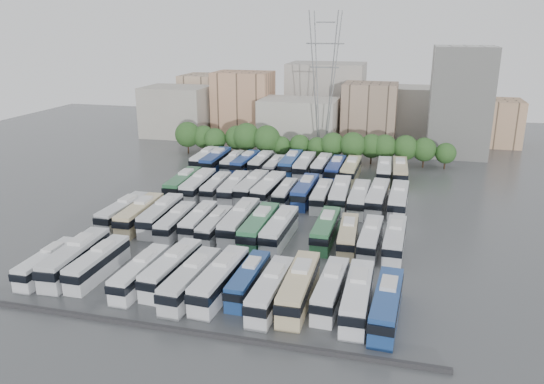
% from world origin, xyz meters
% --- Properties ---
extents(ground, '(220.00, 220.00, 0.00)m').
position_xyz_m(ground, '(0.00, 0.00, 0.00)').
color(ground, '#424447').
rests_on(ground, ground).
extents(parapet, '(56.00, 0.50, 0.50)m').
position_xyz_m(parapet, '(0.00, -33.00, 0.25)').
color(parapet, '#2D2D30').
rests_on(parapet, ground).
extents(tree_line, '(66.66, 7.65, 8.40)m').
position_xyz_m(tree_line, '(-2.47, 42.09, 4.42)').
color(tree_line, black).
rests_on(tree_line, ground).
extents(city_buildings, '(102.00, 35.00, 20.00)m').
position_xyz_m(city_buildings, '(-7.46, 71.86, 7.87)').
color(city_buildings, '#9E998E').
rests_on(city_buildings, ground).
extents(apartment_tower, '(14.00, 14.00, 26.00)m').
position_xyz_m(apartment_tower, '(34.00, 58.00, 13.00)').
color(apartment_tower, silver).
rests_on(apartment_tower, ground).
extents(electricity_pylon, '(9.00, 6.91, 33.83)m').
position_xyz_m(electricity_pylon, '(2.00, 50.00, 18.66)').
color(electricity_pylon, slate).
rests_on(electricity_pylon, ground).
extents(bus_r0_s0, '(2.57, 11.10, 3.47)m').
position_xyz_m(bus_r0_s0, '(-21.41, -24.77, 1.70)').
color(bus_r0_s0, silver).
rests_on(bus_r0_s0, ground).
extents(bus_r0_s1, '(3.61, 13.56, 4.21)m').
position_xyz_m(bus_r0_s1, '(-18.35, -23.18, 2.07)').
color(bus_r0_s1, silver).
rests_on(bus_r0_s1, ground).
extents(bus_r0_s2, '(2.65, 12.00, 3.76)m').
position_xyz_m(bus_r0_s2, '(-14.93, -23.37, 1.85)').
color(bus_r0_s2, silver).
rests_on(bus_r0_s2, ground).
extents(bus_r0_s4, '(2.67, 11.66, 3.65)m').
position_xyz_m(bus_r0_s4, '(-8.35, -24.52, 1.79)').
color(bus_r0_s4, white).
rests_on(bus_r0_s4, ground).
extents(bus_r0_s5, '(3.36, 12.58, 3.91)m').
position_xyz_m(bus_r0_s5, '(-5.02, -22.62, 1.92)').
color(bus_r0_s5, silver).
rests_on(bus_r0_s5, ground).
extents(bus_r0_s6, '(3.32, 12.76, 3.97)m').
position_xyz_m(bus_r0_s6, '(-1.49, -24.90, 1.95)').
color(bus_r0_s6, silver).
rests_on(bus_r0_s6, ground).
extents(bus_r0_s7, '(3.47, 13.14, 4.08)m').
position_xyz_m(bus_r0_s7, '(1.86, -24.02, 2.01)').
color(bus_r0_s7, silver).
rests_on(bus_r0_s7, ground).
extents(bus_r0_s8, '(2.65, 11.30, 3.53)m').
position_xyz_m(bus_r0_s8, '(5.04, -22.75, 1.73)').
color(bus_r0_s8, navy).
rests_on(bus_r0_s8, ground).
extents(bus_r0_s9, '(3.02, 12.37, 3.86)m').
position_xyz_m(bus_r0_s9, '(8.37, -24.87, 1.89)').
color(bus_r0_s9, silver).
rests_on(bus_r0_s9, ground).
extents(bus_r0_s10, '(3.02, 13.29, 4.16)m').
position_xyz_m(bus_r0_s10, '(11.41, -23.67, 2.04)').
color(bus_r0_s10, beige).
rests_on(bus_r0_s10, ground).
extents(bus_r0_s11, '(2.98, 11.90, 3.71)m').
position_xyz_m(bus_r0_s11, '(14.99, -22.86, 1.82)').
color(bus_r0_s11, silver).
rests_on(bus_r0_s11, ground).
extents(bus_r0_s12, '(2.86, 12.89, 4.04)m').
position_xyz_m(bus_r0_s12, '(18.19, -24.10, 1.98)').
color(bus_r0_s12, silver).
rests_on(bus_r0_s12, ground).
extents(bus_r0_s13, '(3.35, 12.68, 3.94)m').
position_xyz_m(bus_r0_s13, '(21.44, -25.02, 1.93)').
color(bus_r0_s13, navy).
rests_on(bus_r0_s13, ground).
extents(bus_r1_s0, '(3.13, 12.61, 3.93)m').
position_xyz_m(bus_r1_s0, '(-21.46, -5.45, 1.93)').
color(bus_r1_s0, silver).
rests_on(bus_r1_s0, ground).
extents(bus_r1_s1, '(3.25, 13.02, 4.06)m').
position_xyz_m(bus_r1_s1, '(-18.23, -5.90, 1.99)').
color(bus_r1_s1, beige).
rests_on(bus_r1_s1, ground).
extents(bus_r1_s2, '(3.41, 12.99, 4.04)m').
position_xyz_m(bus_r1_s2, '(-14.85, -5.27, 1.98)').
color(bus_r1_s2, silver).
rests_on(bus_r1_s2, ground).
extents(bus_r1_s3, '(2.98, 11.74, 3.66)m').
position_xyz_m(bus_r1_s3, '(-11.47, -7.18, 1.79)').
color(bus_r1_s3, silver).
rests_on(bus_r1_s3, ground).
extents(bus_r1_s4, '(2.94, 11.66, 3.63)m').
position_xyz_m(bus_r1_s4, '(-8.22, -5.85, 1.78)').
color(bus_r1_s4, silver).
rests_on(bus_r1_s4, ground).
extents(bus_r1_s5, '(2.62, 11.28, 3.53)m').
position_xyz_m(bus_r1_s5, '(-5.11, -7.02, 1.73)').
color(bus_r1_s5, silver).
rests_on(bus_r1_s5, ground).
extents(bus_r1_s6, '(3.17, 13.66, 4.27)m').
position_xyz_m(bus_r1_s6, '(-1.72, -5.32, 2.10)').
color(bus_r1_s6, silver).
rests_on(bus_r1_s6, ground).
extents(bus_r1_s7, '(3.03, 13.57, 4.25)m').
position_xyz_m(bus_r1_s7, '(1.85, -6.79, 2.09)').
color(bus_r1_s7, '#317349').
rests_on(bus_r1_s7, ground).
extents(bus_r1_s8, '(3.15, 12.96, 4.05)m').
position_xyz_m(bus_r1_s8, '(4.96, -6.66, 1.99)').
color(bus_r1_s8, silver).
rests_on(bus_r1_s8, ground).
extents(bus_r1_s10, '(2.82, 12.50, 3.92)m').
position_xyz_m(bus_r1_s10, '(11.57, -4.87, 1.92)').
color(bus_r1_s10, '#2E6B40').
rests_on(bus_r1_s10, ground).
extents(bus_r1_s11, '(3.11, 11.69, 3.63)m').
position_xyz_m(bus_r1_s11, '(15.02, -6.07, 1.78)').
color(bus_r1_s11, tan).
rests_on(bus_r1_s11, ground).
extents(bus_r1_s12, '(2.98, 11.94, 3.72)m').
position_xyz_m(bus_r1_s12, '(18.29, -6.40, 1.83)').
color(bus_r1_s12, silver).
rests_on(bus_r1_s12, ground).
extents(bus_r1_s13, '(3.09, 12.43, 3.87)m').
position_xyz_m(bus_r1_s13, '(21.64, -6.25, 1.90)').
color(bus_r1_s13, silver).
rests_on(bus_r1_s13, ground).
extents(bus_r2_s1, '(3.56, 13.56, 4.22)m').
position_xyz_m(bus_r2_s1, '(-18.18, 11.07, 2.07)').
color(bus_r2_s1, '#2A633C').
rests_on(bus_r2_s1, ground).
extents(bus_r2_s2, '(3.60, 13.50, 4.19)m').
position_xyz_m(bus_r2_s2, '(-15.03, 10.83, 2.06)').
color(bus_r2_s2, silver).
rests_on(bus_r2_s2, ground).
extents(bus_r2_s3, '(2.97, 11.87, 3.70)m').
position_xyz_m(bus_r2_s3, '(-11.71, 11.51, 1.82)').
color(bus_r2_s3, silver).
rests_on(bus_r2_s3, ground).
extents(bus_r2_s4, '(3.39, 12.97, 4.03)m').
position_xyz_m(bus_r2_s4, '(-8.17, 11.45, 1.98)').
color(bus_r2_s4, silver).
rests_on(bus_r2_s4, ground).
extents(bus_r2_s5, '(3.24, 13.34, 4.16)m').
position_xyz_m(bus_r2_s5, '(-4.96, 12.33, 2.04)').
color(bus_r2_s5, silver).
rests_on(bus_r2_s5, ground).
extents(bus_r2_s6, '(3.48, 13.53, 4.21)m').
position_xyz_m(bus_r2_s6, '(-1.62, 11.99, 2.07)').
color(bus_r2_s6, silver).
rests_on(bus_r2_s6, ground).
extents(bus_r2_s7, '(2.49, 11.10, 3.48)m').
position_xyz_m(bus_r2_s7, '(1.62, 11.36, 1.71)').
color(bus_r2_s7, silver).
rests_on(bus_r2_s7, ground).
extents(bus_r2_s8, '(2.99, 13.09, 4.10)m').
position_xyz_m(bus_r2_s8, '(5.03, 12.62, 2.01)').
color(bus_r2_s8, navy).
rests_on(bus_r2_s8, ground).
extents(bus_r2_s9, '(2.76, 11.97, 3.74)m').
position_xyz_m(bus_r2_s9, '(8.30, 11.25, 1.84)').
color(bus_r2_s9, silver).
rests_on(bus_r2_s9, ground).
extents(bus_r2_s10, '(3.48, 13.67, 4.26)m').
position_xyz_m(bus_r2_s10, '(11.48, 11.97, 2.09)').
color(bus_r2_s10, silver).
rests_on(bus_r2_s10, ground).
extents(bus_r2_s11, '(2.92, 13.12, 4.11)m').
position_xyz_m(bus_r2_s11, '(14.97, 10.84, 2.02)').
color(bus_r2_s11, silver).
rests_on(bus_r2_s11, ground).
extents(bus_r2_s12, '(3.59, 13.61, 4.23)m').
position_xyz_m(bus_r2_s12, '(18.08, 11.93, 2.08)').
color(bus_r2_s12, silver).
rests_on(bus_r2_s12, ground).
extents(bus_r2_s13, '(3.33, 13.53, 4.22)m').
position_xyz_m(bus_r2_s13, '(21.63, 11.61, 2.07)').
color(bus_r2_s13, silver).
rests_on(bus_r2_s13, ground).
extents(bus_r3_s0, '(2.98, 12.67, 3.96)m').
position_xyz_m(bus_r3_s0, '(-21.45, 30.60, 1.94)').
color(bus_r3_s0, white).
rests_on(bus_r3_s0, ground).
extents(bus_r3_s1, '(3.16, 13.70, 4.28)m').
position_xyz_m(bus_r3_s1, '(-18.30, 29.14, 2.10)').
color(bus_r3_s1, navy).
rests_on(bus_r3_s1, ground).
extents(bus_r3_s2, '(2.90, 11.55, 3.60)m').
position_xyz_m(bus_r3_s2, '(-14.74, 30.10, 1.77)').
color(bus_r3_s2, silver).
rests_on(bus_r3_s2, ground).
extents(bus_r3_s3, '(3.37, 12.73, 3.96)m').
position_xyz_m(bus_r3_s3, '(-11.51, 29.50, 1.94)').
color(bus_r3_s3, navy).
rests_on(bus_r3_s3, ground).
extents(bus_r3_s4, '(2.73, 12.02, 3.76)m').
position_xyz_m(bus_r3_s4, '(-8.36, 30.74, 1.85)').
color(bus_r3_s4, silver).
rests_on(bus_r3_s4, ground).
extents(bus_r3_s5, '(2.42, 11.09, 3.48)m').
position_xyz_m(bus_r3_s5, '(-4.88, 28.94, 1.71)').
color(bus_r3_s5, silver).
rests_on(bus_r3_s5, ground).
extents(bus_r3_s6, '(3.19, 13.51, 4.22)m').
position_xyz_m(bus_r3_s6, '(-1.71, 30.93, 2.07)').
color(bus_r3_s6, navy).
rests_on(bus_r3_s6, ground).
extents(bus_r3_s7, '(3.12, 13.36, 4.18)m').
position_xyz_m(bus_r3_s7, '(1.53, 29.95, 2.05)').
color(bus_r3_s7, silver).
rests_on(bus_r3_s7, ground).
extents(bus_r3_s8, '(2.91, 12.31, 3.85)m').
position_xyz_m(bus_r3_s8, '(4.98, 31.28, 1.89)').
color(bus_r3_s8, white).
rests_on(bus_r3_s8, ground).
extents(bus_r3_s9, '(2.91, 12.93, 4.05)m').
position_xyz_m(bus_r3_s9, '(8.32, 29.03, 1.99)').
color(bus_r3_s9, navy).
rests_on(bus_r3_s9, ground).
extents(bus_r3_s10, '(3.16, 13.25, 4.14)m').
position_xyz_m(bus_r3_s10, '(11.49, 29.07, 2.03)').
color(bus_r3_s10, '#CBC08C').
rests_on(bus_r3_s10, ground).
extents(bus_r3_s12, '(3.20, 12.95, 4.04)m').
position_xyz_m(bus_r3_s12, '(18.18, 30.33, 1.98)').
color(bus_r3_s12, silver).
rests_on(bus_r3_s12, ground).
extents(bus_r3_s13, '(3.43, 13.56, 4.22)m').
position_xyz_m(bus_r3_s13, '(21.37, 30.14, 2.07)').
color(bus_r3_s13, tan).
rests_on(bus_r3_s13, ground).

